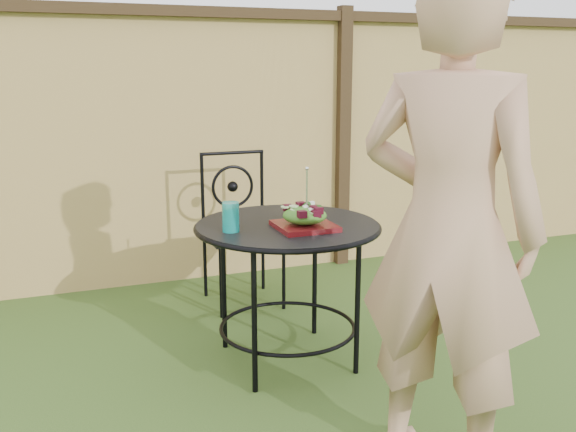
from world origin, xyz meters
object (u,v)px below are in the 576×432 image
at_px(patio_table, 288,251).
at_px(salad_plate, 305,226).
at_px(patio_chair, 240,224).
at_px(diner, 448,230).

xyz_separation_m(patio_table, salad_plate, (0.04, -0.12, 0.15)).
xyz_separation_m(patio_chair, salad_plate, (0.01, -1.05, 0.23)).
distance_m(diner, salad_plate, 0.94).
relative_size(patio_chair, salad_plate, 3.52).
relative_size(patio_table, diner, 0.50).
bearing_deg(patio_table, diner, -78.15).
xyz_separation_m(diner, salad_plate, (-0.17, 0.91, -0.18)).
distance_m(patio_chair, diner, 2.01).
height_order(patio_table, patio_chair, patio_chair).
xyz_separation_m(patio_table, patio_chair, (0.03, 0.93, -0.08)).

